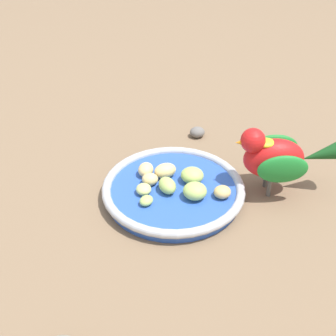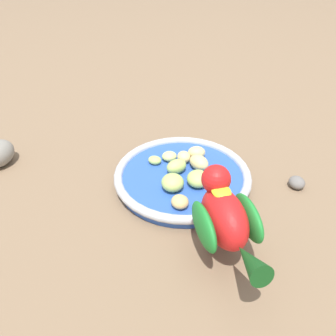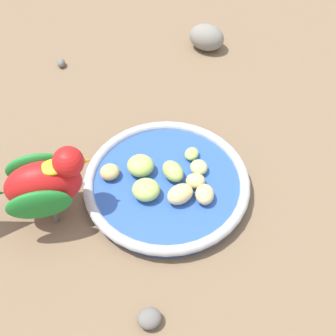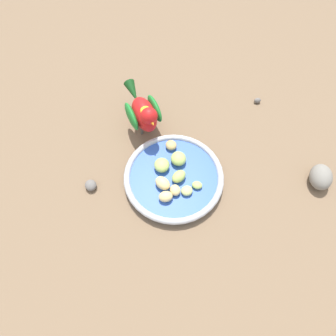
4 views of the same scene
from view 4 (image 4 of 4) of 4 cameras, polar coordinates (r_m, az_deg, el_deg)
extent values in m
plane|color=#7A6047|center=(0.71, 2.25, -3.54)|extent=(4.00, 4.00, 0.00)
cylinder|color=#2D56B7|center=(0.71, 1.12, -1.99)|extent=(0.23, 0.23, 0.02)
torus|color=#B7BABF|center=(0.70, 1.14, -1.63)|extent=(0.24, 0.24, 0.02)
ellipsoid|color=#E5C67F|center=(0.66, -0.46, -5.66)|extent=(0.03, 0.03, 0.02)
ellipsoid|color=#B2CC66|center=(0.68, 5.78, -3.38)|extent=(0.03, 0.03, 0.01)
ellipsoid|color=#E5C67F|center=(0.68, -1.14, -2.70)|extent=(0.05, 0.05, 0.02)
ellipsoid|color=#E5C67F|center=(0.67, 1.42, -4.39)|extent=(0.03, 0.03, 0.02)
ellipsoid|color=#B2CC66|center=(0.69, 2.02, -1.68)|extent=(0.05, 0.04, 0.02)
ellipsoid|color=#B2CC66|center=(0.70, -1.24, 0.58)|extent=(0.04, 0.04, 0.03)
ellipsoid|color=tan|center=(0.73, 0.38, 4.49)|extent=(0.04, 0.04, 0.02)
ellipsoid|color=#C6D17A|center=(0.68, 3.75, -4.49)|extent=(0.03, 0.03, 0.02)
ellipsoid|color=#B2CC66|center=(0.71, 2.08, 1.87)|extent=(0.04, 0.04, 0.03)
cylinder|color=#59544C|center=(0.78, -3.43, 8.20)|extent=(0.01, 0.01, 0.03)
cylinder|color=#59544C|center=(0.78, -5.22, 7.56)|extent=(0.01, 0.01, 0.03)
ellipsoid|color=red|center=(0.74, -4.73, 10.53)|extent=(0.08, 0.11, 0.07)
ellipsoid|color=#1E7F2D|center=(0.76, -2.66, 11.71)|extent=(0.04, 0.09, 0.05)
ellipsoid|color=#1E7F2D|center=(0.74, -7.25, 10.12)|extent=(0.04, 0.09, 0.05)
cone|color=#144719|center=(0.79, -6.91, 14.69)|extent=(0.04, 0.07, 0.04)
sphere|color=red|center=(0.69, -3.76, 10.24)|extent=(0.05, 0.05, 0.04)
cone|color=orange|center=(0.68, -3.13, 8.92)|extent=(0.02, 0.02, 0.01)
ellipsoid|color=yellow|center=(0.71, -4.37, 11.14)|extent=(0.03, 0.04, 0.01)
ellipsoid|color=gray|center=(0.78, 27.95, -1.59)|extent=(0.07, 0.08, 0.05)
ellipsoid|color=slate|center=(0.72, -15.02, -3.33)|extent=(0.04, 0.04, 0.02)
ellipsoid|color=slate|center=(0.89, 17.26, 12.62)|extent=(0.02, 0.01, 0.02)
camera|label=1|loc=(0.85, 61.93, 30.19)|focal=53.85mm
camera|label=2|loc=(0.87, -3.92, 46.06)|focal=39.54mm
camera|label=3|loc=(0.47, -66.43, 20.96)|focal=51.01mm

